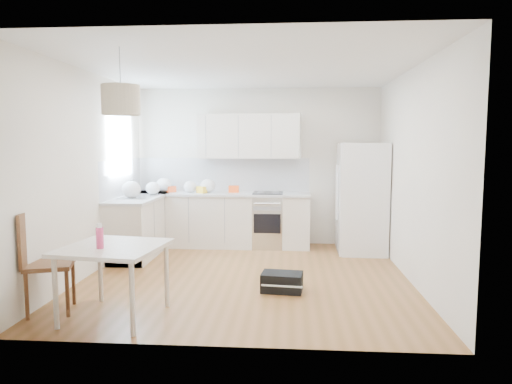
% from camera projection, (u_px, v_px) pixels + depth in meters
% --- Properties ---
extents(floor, '(4.20, 4.20, 0.00)m').
position_uv_depth(floor, '(246.00, 277.00, 6.02)').
color(floor, brown).
rests_on(floor, ground).
extents(ceiling, '(4.20, 4.20, 0.00)m').
position_uv_depth(ceiling, '(246.00, 68.00, 5.74)').
color(ceiling, white).
rests_on(ceiling, wall_back).
extents(wall_back, '(4.20, 0.00, 4.20)m').
position_uv_depth(wall_back, '(257.00, 167.00, 7.96)').
color(wall_back, white).
rests_on(wall_back, floor).
extents(wall_left, '(0.00, 4.20, 4.20)m').
position_uv_depth(wall_left, '(88.00, 174.00, 6.03)').
color(wall_left, white).
rests_on(wall_left, floor).
extents(wall_right, '(0.00, 4.20, 4.20)m').
position_uv_depth(wall_right, '(412.00, 176.00, 5.73)').
color(wall_right, white).
rests_on(wall_right, floor).
extents(window_glassblock, '(0.02, 1.00, 1.00)m').
position_uv_depth(window_glassblock, '(120.00, 144.00, 7.13)').
color(window_glassblock, '#BFE0F9').
rests_on(window_glassblock, wall_left).
extents(cabinets_back, '(3.00, 0.60, 0.88)m').
position_uv_depth(cabinets_back, '(221.00, 221.00, 7.80)').
color(cabinets_back, silver).
rests_on(cabinets_back, floor).
extents(cabinets_left, '(0.60, 1.80, 0.88)m').
position_uv_depth(cabinets_left, '(142.00, 226.00, 7.29)').
color(cabinets_left, silver).
rests_on(cabinets_left, floor).
extents(counter_back, '(3.02, 0.64, 0.04)m').
position_uv_depth(counter_back, '(221.00, 194.00, 7.75)').
color(counter_back, silver).
rests_on(counter_back, cabinets_back).
extents(counter_left, '(0.64, 1.82, 0.04)m').
position_uv_depth(counter_left, '(141.00, 197.00, 7.25)').
color(counter_left, silver).
rests_on(counter_left, cabinets_left).
extents(backsplash_back, '(3.00, 0.01, 0.58)m').
position_uv_depth(backsplash_back, '(223.00, 175.00, 8.01)').
color(backsplash_back, silver).
rests_on(backsplash_back, wall_back).
extents(backsplash_left, '(0.01, 1.80, 0.58)m').
position_uv_depth(backsplash_left, '(122.00, 178.00, 7.23)').
color(backsplash_left, silver).
rests_on(backsplash_left, wall_left).
extents(upper_cabinets, '(1.70, 0.32, 0.75)m').
position_uv_depth(upper_cabinets, '(248.00, 136.00, 7.76)').
color(upper_cabinets, silver).
rests_on(upper_cabinets, wall_back).
extents(range_oven, '(0.50, 0.61, 0.88)m').
position_uv_depth(range_oven, '(268.00, 221.00, 7.75)').
color(range_oven, silver).
rests_on(range_oven, floor).
extents(sink, '(0.50, 0.80, 0.16)m').
position_uv_depth(sink, '(140.00, 197.00, 7.19)').
color(sink, silver).
rests_on(sink, counter_left).
extents(refrigerator, '(0.87, 0.90, 1.76)m').
position_uv_depth(refrigerator, '(363.00, 198.00, 7.34)').
color(refrigerator, white).
rests_on(refrigerator, floor).
extents(dining_table, '(1.05, 1.05, 0.73)m').
position_uv_depth(dining_table, '(114.00, 253.00, 4.55)').
color(dining_table, '#BFB3A3').
rests_on(dining_table, floor).
extents(dining_chair, '(0.56, 0.56, 1.06)m').
position_uv_depth(dining_chair, '(50.00, 262.00, 4.71)').
color(dining_chair, '#4C3016').
rests_on(dining_chair, floor).
extents(drink_bottle, '(0.09, 0.09, 0.25)m').
position_uv_depth(drink_bottle, '(100.00, 236.00, 4.42)').
color(drink_bottle, '#DA3C6E').
rests_on(drink_bottle, dining_table).
extents(gym_bag, '(0.51, 0.36, 0.22)m').
position_uv_depth(gym_bag, '(282.00, 282.00, 5.42)').
color(gym_bag, black).
rests_on(gym_bag, floor).
extents(pendant_lamp, '(0.45, 0.45, 0.30)m').
position_uv_depth(pendant_lamp, '(121.00, 100.00, 4.54)').
color(pendant_lamp, beige).
rests_on(pendant_lamp, ceiling).
extents(grocery_bag_a, '(0.27, 0.23, 0.25)m').
position_uv_depth(grocery_bag_a, '(164.00, 185.00, 7.81)').
color(grocery_bag_a, white).
rests_on(grocery_bag_a, counter_back).
extents(grocery_bag_b, '(0.22, 0.19, 0.20)m').
position_uv_depth(grocery_bag_b, '(190.00, 187.00, 7.76)').
color(grocery_bag_b, white).
rests_on(grocery_bag_b, counter_back).
extents(grocery_bag_c, '(0.26, 0.22, 0.23)m').
position_uv_depth(grocery_bag_c, '(208.00, 186.00, 7.77)').
color(grocery_bag_c, white).
rests_on(grocery_bag_c, counter_back).
extents(grocery_bag_d, '(0.23, 0.19, 0.21)m').
position_uv_depth(grocery_bag_d, '(153.00, 188.00, 7.47)').
color(grocery_bag_d, white).
rests_on(grocery_bag_d, counter_back).
extents(grocery_bag_e, '(0.29, 0.24, 0.26)m').
position_uv_depth(grocery_bag_e, '(131.00, 189.00, 7.01)').
color(grocery_bag_e, white).
rests_on(grocery_bag_e, counter_left).
extents(snack_orange, '(0.17, 0.11, 0.12)m').
position_uv_depth(snack_orange, '(234.00, 189.00, 7.79)').
color(snack_orange, '#F34C15').
rests_on(snack_orange, counter_back).
extents(snack_yellow, '(0.19, 0.18, 0.11)m').
position_uv_depth(snack_yellow, '(202.00, 190.00, 7.70)').
color(snack_yellow, gold).
rests_on(snack_yellow, counter_back).
extents(snack_red, '(0.18, 0.17, 0.11)m').
position_uv_depth(snack_red, '(171.00, 189.00, 7.81)').
color(snack_red, '#BA3C17').
rests_on(snack_red, counter_back).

